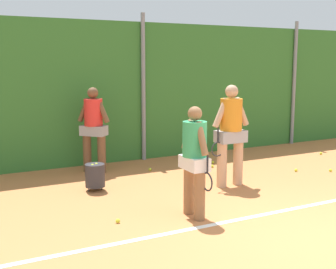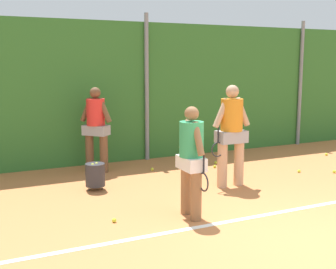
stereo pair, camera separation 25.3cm
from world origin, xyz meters
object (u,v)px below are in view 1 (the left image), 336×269
Objects in this scene: player_midcourt at (231,130)px; tennis_ball_9 at (213,162)px; tennis_ball_1 at (296,170)px; player_foreground_near at (195,156)px; player_backcourt_far at (94,125)px; ball_hopper at (95,175)px; tennis_ball_2 at (321,153)px; tennis_ball_7 at (118,221)px; tennis_ball_3 at (150,169)px; tennis_ball_11 at (212,166)px; tennis_ball_10 at (331,170)px.

player_midcourt reaches higher than tennis_ball_9.
player_midcourt reaches higher than tennis_ball_1.
player_foreground_near reaches higher than tennis_ball_9.
player_backcourt_far is 27.57× the size of tennis_ball_9.
player_backcourt_far is at bearing 72.16° from ball_hopper.
tennis_ball_7 is (-6.41, -2.21, 0.00)m from tennis_ball_2.
tennis_ball_1 is 1.00× the size of tennis_ball_3.
tennis_ball_3 and tennis_ball_9 have the same top height.
tennis_ball_11 is (2.47, -0.84, -0.99)m from player_backcourt_far.
player_foreground_near reaches higher than tennis_ball_2.
player_foreground_near reaches higher than tennis_ball_1.
tennis_ball_11 is (0.51, 1.39, -1.05)m from player_midcourt.
tennis_ball_3 is at bearing 164.96° from tennis_ball_11.
tennis_ball_9 is (2.24, 2.91, -0.92)m from player_foreground_near.
tennis_ball_1 is 1.89m from tennis_ball_9.
player_backcourt_far is at bearing 152.56° from tennis_ball_10.
player_backcourt_far reaches higher than tennis_ball_11.
tennis_ball_3 is at bearing 24.57° from player_backcourt_far.
tennis_ball_10 is (1.83, -1.83, 0.00)m from tennis_ball_9.
tennis_ball_2 is at bearing 4.19° from ball_hopper.
tennis_ball_9 is (-1.18, 1.48, 0.00)m from tennis_ball_1.
player_backcourt_far reaches higher than player_foreground_near.
tennis_ball_11 is (-0.23, -0.32, 0.00)m from tennis_ball_9.
tennis_ball_9 is (2.70, -0.51, -0.99)m from player_backcourt_far.
player_foreground_near is 3.45m from player_backcourt_far.
tennis_ball_10 is at bearing 177.09° from player_midcourt.
tennis_ball_11 is at bearing 29.02° from player_backcourt_far.
player_foreground_near is 25.69× the size of tennis_ball_2.
tennis_ball_7 is at bearing -54.46° from player_backcourt_far.
tennis_ball_7 and tennis_ball_11 have the same top height.
tennis_ball_9 is at bearing -1.57° from tennis_ball_3.
tennis_ball_1 is (4.32, -0.61, -0.26)m from ball_hopper.
tennis_ball_1 is 1.00× the size of tennis_ball_7.
player_foreground_near is at bearing -127.96° from tennis_ball_11.
tennis_ball_11 is at bearing 140.64° from tennis_ball_1.
player_midcourt reaches higher than tennis_ball_3.
ball_hopper is 7.78× the size of tennis_ball_7.
tennis_ball_2 is 3.06m from tennis_ball_9.
tennis_ball_7 is 5.26m from tennis_ball_10.
player_foreground_near is 3.40m from tennis_ball_11.
tennis_ball_2 and tennis_ball_9 have the same top height.
ball_hopper is at bearing -155.23° from player_foreground_near.
ball_hopper is 7.78× the size of tennis_ball_11.
player_midcourt is 1.06× the size of player_backcourt_far.
ball_hopper is 2.97m from tennis_ball_11.
ball_hopper is at bearing -60.05° from player_backcourt_far.
tennis_ball_7 is 1.00× the size of tennis_ball_11.
tennis_ball_3 is 3.91m from tennis_ball_10.
player_foreground_near is 25.69× the size of tennis_ball_10.
ball_hopper is (-2.40, 0.85, -0.79)m from player_midcourt.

